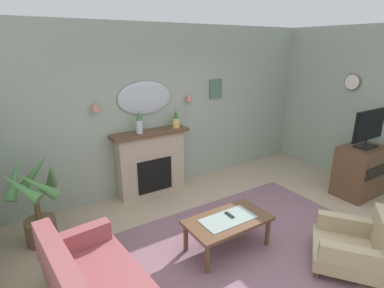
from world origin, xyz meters
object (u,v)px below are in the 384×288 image
(mantel_vase_right, at_px, (139,123))
(tv_cabinet, at_px, (360,171))
(tv_remote, at_px, (230,215))
(wall_sconce_right, at_px, (189,97))
(framed_picture, at_px, (216,89))
(coffee_table, at_px, (228,223))
(fireplace, at_px, (151,163))
(wall_clock, at_px, (352,82))
(wall_sconce_left, at_px, (96,107))
(mantel_vase_centre, at_px, (176,120))
(armchair_beside_couch, at_px, (359,246))
(potted_plant_corner_palm, at_px, (36,205))
(tv_flatscreen, at_px, (369,128))
(wall_mirror, at_px, (145,98))

(mantel_vase_right, height_order, tv_cabinet, mantel_vase_right)
(tv_remote, distance_m, tv_cabinet, 2.86)
(wall_sconce_right, height_order, framed_picture, framed_picture)
(coffee_table, bearing_deg, fireplace, 93.89)
(wall_sconce_right, distance_m, wall_clock, 3.09)
(wall_sconce_left, distance_m, wall_clock, 4.66)
(fireplace, relative_size, mantel_vase_centre, 4.20)
(wall_clock, distance_m, framed_picture, 2.57)
(armchair_beside_couch, bearing_deg, wall_clock, 36.48)
(wall_clock, bearing_deg, mantel_vase_right, 160.51)
(fireplace, distance_m, mantel_vase_centre, 0.88)
(wall_clock, bearing_deg, framed_picture, 143.80)
(mantel_vase_right, distance_m, potted_plant_corner_palm, 1.93)
(fireplace, relative_size, tv_flatscreen, 1.62)
(tv_remote, height_order, tv_cabinet, tv_cabinet)
(armchair_beside_couch, bearing_deg, wall_mirror, 110.37)
(armchair_beside_couch, bearing_deg, mantel_vase_centre, 102.93)
(fireplace, relative_size, wall_mirror, 1.42)
(fireplace, xyz_separation_m, potted_plant_corner_palm, (-1.90, -0.53, 0.01))
(mantel_vase_centre, xyz_separation_m, coffee_table, (-0.36, -1.96, -0.91))
(coffee_table, xyz_separation_m, tv_cabinet, (2.92, -0.06, 0.07))
(wall_clock, relative_size, coffee_table, 0.28)
(mantel_vase_right, bearing_deg, wall_clock, -19.49)
(tv_flatscreen, bearing_deg, framed_picture, 125.09)
(mantel_vase_right, relative_size, tv_remote, 2.39)
(coffee_table, xyz_separation_m, tv_flatscreen, (2.92, -0.08, 0.86))
(wall_mirror, distance_m, tv_remote, 2.44)
(framed_picture, bearing_deg, wall_sconce_left, -178.54)
(framed_picture, xyz_separation_m, potted_plant_corner_palm, (-3.40, -0.69, -1.17))
(mantel_vase_centre, bearing_deg, coffee_table, -100.55)
(fireplace, xyz_separation_m, tv_cabinet, (3.06, -2.05, -0.12))
(wall_sconce_left, xyz_separation_m, tv_flatscreen, (3.91, -2.16, -0.41))
(mantel_vase_right, relative_size, wall_sconce_right, 2.73)
(mantel_vase_centre, xyz_separation_m, tv_flatscreen, (2.56, -2.04, -0.05))
(mantel_vase_right, bearing_deg, wall_sconce_right, 6.52)
(tv_cabinet, bearing_deg, tv_flatscreen, -90.00)
(armchair_beside_couch, bearing_deg, potted_plant_corner_palm, 140.39)
(wall_sconce_right, bearing_deg, wall_sconce_left, 180.00)
(framed_picture, bearing_deg, wall_sconce_right, -174.73)
(fireplace, height_order, mantel_vase_right, mantel_vase_right)
(mantel_vase_centre, relative_size, tv_cabinet, 0.36)
(wall_sconce_left, bearing_deg, armchair_beside_couch, -57.27)
(mantel_vase_centre, height_order, coffee_table, mantel_vase_centre)
(wall_clock, bearing_deg, wall_sconce_right, 151.86)
(wall_mirror, bearing_deg, mantel_vase_right, -139.64)
(wall_mirror, distance_m, armchair_beside_couch, 3.74)
(coffee_table, relative_size, potted_plant_corner_palm, 0.91)
(coffee_table, bearing_deg, tv_cabinet, -1.13)
(framed_picture, distance_m, armchair_beside_couch, 3.58)
(fireplace, height_order, framed_picture, framed_picture)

